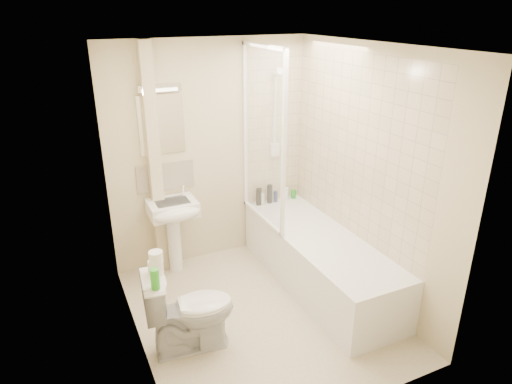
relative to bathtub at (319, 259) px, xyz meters
name	(u,v)px	position (x,y,z in m)	size (l,w,h in m)	color
floor	(261,313)	(-0.75, -0.19, -0.29)	(2.50, 2.50, 0.00)	beige
wall_back	(211,154)	(-0.75, 1.06, 0.91)	(2.20, 0.02, 2.40)	beige
wall_left	(128,219)	(-1.85, -0.19, 0.91)	(0.02, 2.50, 2.40)	beige
wall_right	(367,176)	(0.35, -0.19, 0.91)	(0.02, 2.50, 2.40)	beige
ceiling	(262,46)	(-0.75, -0.19, 2.11)	(2.20, 2.50, 0.02)	white
tile_back	(274,127)	(0.00, 1.05, 1.14)	(0.70, 0.01, 1.75)	beige
tile_right	(356,148)	(0.34, 0.00, 1.14)	(0.01, 2.10, 1.75)	beige
pipe_boxing	(154,164)	(-1.37, 1.00, 0.91)	(0.12, 0.12, 2.40)	beige
splashback	(166,177)	(-1.26, 1.05, 0.74)	(0.60, 0.01, 0.30)	beige
mirror	(162,125)	(-1.26, 1.05, 1.29)	(0.46, 0.01, 0.60)	white
strip_light	(159,87)	(-1.26, 1.03, 1.66)	(0.42, 0.07, 0.07)	silver
bathtub	(319,259)	(0.00, 0.00, 0.00)	(0.70, 2.10, 0.55)	white
shower_screen	(263,138)	(-0.35, 0.61, 1.16)	(0.04, 0.92, 1.80)	white
shower_fixture	(275,117)	(0.00, 1.00, 1.26)	(0.10, 0.16, 0.99)	white
pedestal_sink	(174,217)	(-1.26, 0.82, 0.37)	(0.49, 0.46, 0.94)	white
bottle_black_a	(259,197)	(-0.22, 0.97, 0.36)	(0.07, 0.07, 0.20)	black
bottle_white_a	(262,199)	(-0.18, 0.97, 0.33)	(0.06, 0.06, 0.13)	white
bottle_black_b	(270,194)	(-0.08, 0.97, 0.37)	(0.06, 0.06, 0.22)	black
bottle_blue	(276,196)	(0.00, 0.97, 0.33)	(0.05, 0.05, 0.13)	navy
bottle_white_b	(286,194)	(0.14, 0.97, 0.34)	(0.06, 0.06, 0.15)	white
bottle_green	(293,194)	(0.24, 0.97, 0.31)	(0.06, 0.06, 0.10)	green
toilet	(190,310)	(-1.47, -0.35, 0.08)	(0.77, 0.49, 0.74)	white
toilet_roll_lower	(156,267)	(-1.70, -0.27, 0.50)	(0.12, 0.12, 0.10)	white
toilet_roll_upper	(156,257)	(-1.69, -0.29, 0.60)	(0.11, 0.11, 0.09)	white
green_bottle	(155,279)	(-1.75, -0.47, 0.53)	(0.07, 0.07, 0.16)	green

